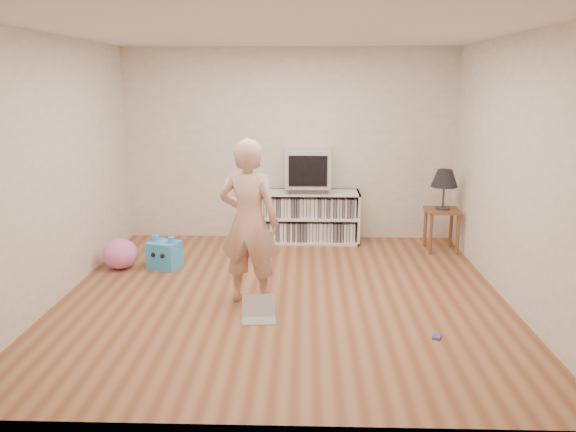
# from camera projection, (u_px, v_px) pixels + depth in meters

# --- Properties ---
(ground) EXTENTS (4.50, 4.50, 0.00)m
(ground) POSITION_uv_depth(u_px,v_px,m) (283.00, 295.00, 5.79)
(ground) COLOR brown
(ground) RESTS_ON ground
(walls) EXTENTS (4.52, 4.52, 2.60)m
(walls) POSITION_uv_depth(u_px,v_px,m) (283.00, 171.00, 5.48)
(walls) COLOR beige
(walls) RESTS_ON ground
(ceiling) EXTENTS (4.50, 4.50, 0.01)m
(ceiling) POSITION_uv_depth(u_px,v_px,m) (282.00, 31.00, 5.18)
(ceiling) COLOR white
(ceiling) RESTS_ON walls
(media_unit) EXTENTS (1.40, 0.45, 0.70)m
(media_unit) POSITION_uv_depth(u_px,v_px,m) (307.00, 216.00, 7.68)
(media_unit) COLOR white
(media_unit) RESTS_ON ground
(dvd_deck) EXTENTS (0.45, 0.35, 0.07)m
(dvd_deck) POSITION_uv_depth(u_px,v_px,m) (308.00, 189.00, 7.57)
(dvd_deck) COLOR gray
(dvd_deck) RESTS_ON media_unit
(crt_tv) EXTENTS (0.60, 0.53, 0.50)m
(crt_tv) POSITION_uv_depth(u_px,v_px,m) (308.00, 168.00, 7.50)
(crt_tv) COLOR #B1B1B7
(crt_tv) RESTS_ON dvd_deck
(side_table) EXTENTS (0.42, 0.42, 0.55)m
(side_table) POSITION_uv_depth(u_px,v_px,m) (442.00, 219.00, 7.23)
(side_table) COLOR brown
(side_table) RESTS_ON ground
(table_lamp) EXTENTS (0.34, 0.34, 0.52)m
(table_lamp) POSITION_uv_depth(u_px,v_px,m) (445.00, 179.00, 7.11)
(table_lamp) COLOR #333333
(table_lamp) RESTS_ON side_table
(person) EXTENTS (0.67, 0.51, 1.63)m
(person) POSITION_uv_depth(u_px,v_px,m) (249.00, 222.00, 5.45)
(person) COLOR #DCAC96
(person) RESTS_ON ground
(laptop) EXTENTS (0.33, 0.27, 0.21)m
(laptop) POSITION_uv_depth(u_px,v_px,m) (259.00, 313.00, 5.21)
(laptop) COLOR silver
(laptop) RESTS_ON ground
(playing_cards) EXTENTS (0.10, 0.11, 0.02)m
(playing_cards) POSITION_uv_depth(u_px,v_px,m) (437.00, 337.00, 4.82)
(playing_cards) COLOR #3F4AA8
(playing_cards) RESTS_ON ground
(plush_blue) EXTENTS (0.41, 0.36, 0.39)m
(plush_blue) POSITION_uv_depth(u_px,v_px,m) (164.00, 255.00, 6.59)
(plush_blue) COLOR #329EF0
(plush_blue) RESTS_ON ground
(plush_pink) EXTENTS (0.53, 0.53, 0.35)m
(plush_pink) POSITION_uv_depth(u_px,v_px,m) (120.00, 254.00, 6.59)
(plush_pink) COLOR pink
(plush_pink) RESTS_ON ground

